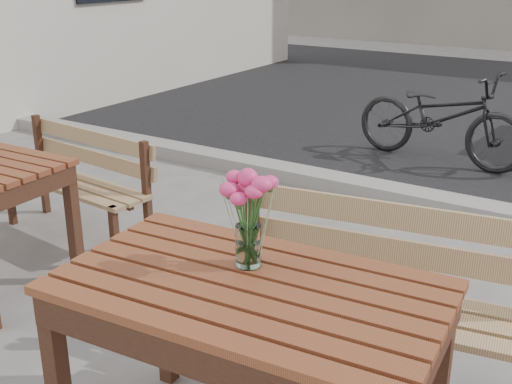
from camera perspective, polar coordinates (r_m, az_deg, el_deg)
main_table at (r=2.24m, az=-0.64°, el=-11.07°), size 1.36×0.86×0.80m
main_bench at (r=2.82m, az=11.51°, el=-7.48°), size 1.49×0.65×0.90m
main_vase at (r=2.20m, az=-0.70°, el=-1.29°), size 0.20×0.20×0.36m
second_bench at (r=4.52m, az=-15.27°, el=1.88°), size 1.27×0.48×0.77m
bicycle at (r=6.25m, az=16.05°, el=6.47°), size 1.71×0.79×0.87m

